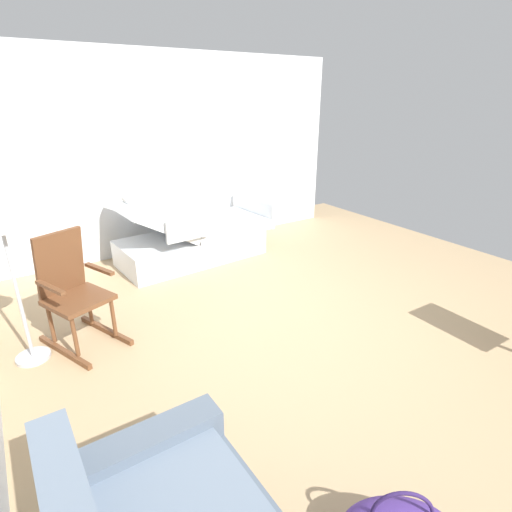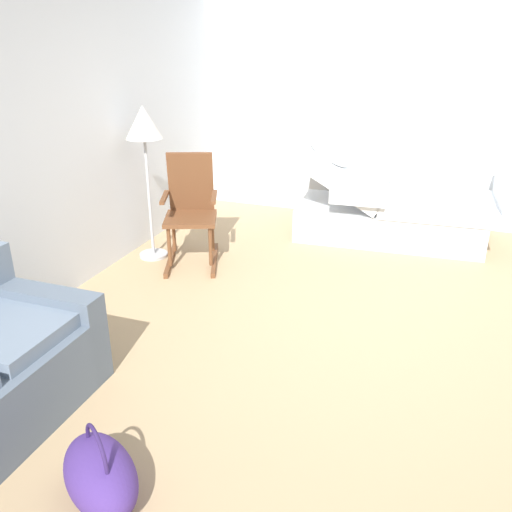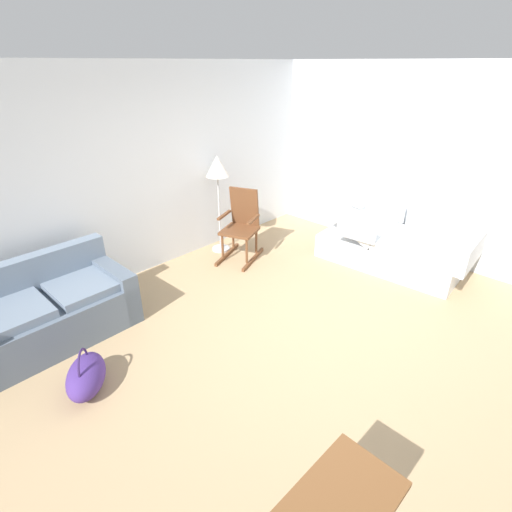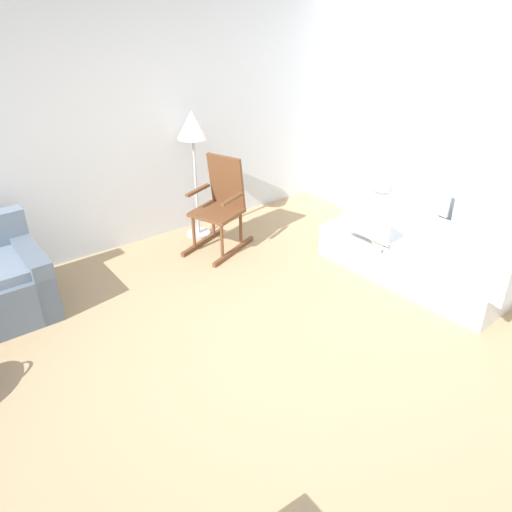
# 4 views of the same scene
# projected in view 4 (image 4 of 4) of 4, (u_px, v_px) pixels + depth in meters

# --- Properties ---
(ground_plane) EXTENTS (7.03, 7.03, 0.00)m
(ground_plane) POSITION_uv_depth(u_px,v_px,m) (254.00, 363.00, 4.08)
(ground_plane) COLOR tan
(back_wall) EXTENTS (5.83, 0.10, 2.70)m
(back_wall) POSITION_uv_depth(u_px,v_px,m) (106.00, 128.00, 5.24)
(back_wall) COLOR silver
(back_wall) RESTS_ON ground
(side_wall) EXTENTS (0.10, 5.27, 2.70)m
(side_wall) POSITION_uv_depth(u_px,v_px,m) (491.00, 139.00, 4.91)
(side_wall) COLOR silver
(side_wall) RESTS_ON ground
(hospital_bed) EXTENTS (1.11, 2.12, 1.07)m
(hospital_bed) POSITION_uv_depth(u_px,v_px,m) (419.00, 248.00, 5.15)
(hospital_bed) COLOR silver
(hospital_bed) RESTS_ON ground
(rocking_chair) EXTENTS (0.88, 0.72, 1.05)m
(rocking_chair) POSITION_uv_depth(u_px,v_px,m) (220.00, 206.00, 5.61)
(rocking_chair) COLOR brown
(rocking_chair) RESTS_ON ground
(floor_lamp) EXTENTS (0.34, 0.34, 1.48)m
(floor_lamp) POSITION_uv_depth(u_px,v_px,m) (193.00, 134.00, 5.51)
(floor_lamp) COLOR #B2B5BA
(floor_lamp) RESTS_ON ground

